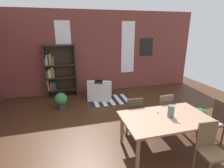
# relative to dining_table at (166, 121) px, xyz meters

# --- Properties ---
(ground_plane) EXTENTS (9.92, 9.92, 0.00)m
(ground_plane) POSITION_rel_dining_table_xyz_m (-0.60, 0.29, -0.68)
(ground_plane) COLOR #422716
(back_wall_brick) EXTENTS (8.22, 0.12, 3.16)m
(back_wall_brick) POSITION_rel_dining_table_xyz_m (-0.60, 4.16, 0.90)
(back_wall_brick) COLOR brown
(back_wall_brick) RESTS_ON ground
(window_pane_0) EXTENTS (0.55, 0.02, 2.05)m
(window_pane_0) POSITION_rel_dining_table_xyz_m (-1.86, 4.09, 1.06)
(window_pane_0) COLOR white
(window_pane_1) EXTENTS (0.55, 0.02, 2.05)m
(window_pane_1) POSITION_rel_dining_table_xyz_m (0.66, 4.09, 1.06)
(window_pane_1) COLOR white
(dining_table) EXTENTS (1.78, 1.08, 0.76)m
(dining_table) POSITION_rel_dining_table_xyz_m (0.00, 0.00, 0.00)
(dining_table) COLOR #9A725B
(dining_table) RESTS_ON ground
(vase_on_table) EXTENTS (0.13, 0.13, 0.25)m
(vase_on_table) POSITION_rel_dining_table_xyz_m (0.10, 0.00, 0.20)
(vase_on_table) COLOR #4C7266
(vase_on_table) RESTS_ON dining_table
(tealight_candle_0) EXTENTS (0.04, 0.04, 0.04)m
(tealight_candle_0) POSITION_rel_dining_table_xyz_m (-0.06, 0.24, 0.10)
(tealight_candle_0) COLOR silver
(tealight_candle_0) RESTS_ON dining_table
(tealight_candle_1) EXTENTS (0.04, 0.04, 0.04)m
(tealight_candle_1) POSITION_rel_dining_table_xyz_m (0.32, 0.23, 0.10)
(tealight_candle_1) COLOR silver
(tealight_candle_1) RESTS_ON dining_table
(tealight_candle_2) EXTENTS (0.04, 0.04, 0.03)m
(tealight_candle_2) POSITION_rel_dining_table_xyz_m (0.11, -0.26, 0.09)
(tealight_candle_2) COLOR silver
(tealight_candle_2) RESTS_ON dining_table
(dining_chair_far_right) EXTENTS (0.43, 0.43, 0.95)m
(dining_chair_far_right) POSITION_rel_dining_table_xyz_m (0.40, 0.77, -0.17)
(dining_chair_far_right) COLOR brown
(dining_chair_far_right) RESTS_ON ground
(dining_chair_near_right) EXTENTS (0.42, 0.42, 0.95)m
(dining_chair_near_right) POSITION_rel_dining_table_xyz_m (0.40, -0.77, -0.17)
(dining_chair_near_right) COLOR brown
(dining_chair_near_right) RESTS_ON ground
(dining_chair_head_right) EXTENTS (0.41, 0.41, 0.95)m
(dining_chair_head_right) POSITION_rel_dining_table_xyz_m (1.26, -0.00, -0.17)
(dining_chair_head_right) COLOR #453328
(dining_chair_head_right) RESTS_ON ground
(dining_chair_far_left) EXTENTS (0.41, 0.41, 0.95)m
(dining_chair_far_left) POSITION_rel_dining_table_xyz_m (-0.40, 0.77, -0.17)
(dining_chair_far_left) COLOR #382F21
(dining_chair_far_left) RESTS_ON ground
(bookshelf_tall) EXTENTS (1.11, 0.31, 1.92)m
(bookshelf_tall) POSITION_rel_dining_table_xyz_m (-2.14, 3.92, 0.29)
(bookshelf_tall) COLOR #2D2319
(bookshelf_tall) RESTS_ON ground
(armchair_white) EXTENTS (1.02, 1.02, 0.75)m
(armchair_white) POSITION_rel_dining_table_xyz_m (-0.71, 3.21, -0.40)
(armchair_white) COLOR silver
(armchair_white) RESTS_ON ground
(potted_plant_by_shelf) EXTENTS (0.40, 0.40, 0.53)m
(potted_plant_by_shelf) POSITION_rel_dining_table_xyz_m (1.35, 0.55, -0.39)
(potted_plant_by_shelf) COLOR silver
(potted_plant_by_shelf) RESTS_ON ground
(potted_plant_corner) EXTENTS (0.39, 0.39, 0.53)m
(potted_plant_corner) POSITION_rel_dining_table_xyz_m (-2.10, 2.67, -0.39)
(potted_plant_corner) COLOR #333338
(potted_plant_corner) RESTS_ON ground
(striped_rug) EXTENTS (1.40, 0.95, 0.01)m
(striped_rug) POSITION_rel_dining_table_xyz_m (-0.45, 2.94, -0.67)
(striped_rug) COLOR #1E1E33
(striped_rug) RESTS_ON ground
(framed_picture) EXTENTS (0.56, 0.03, 0.72)m
(framed_picture) POSITION_rel_dining_table_xyz_m (1.50, 4.09, 1.07)
(framed_picture) COLOR black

